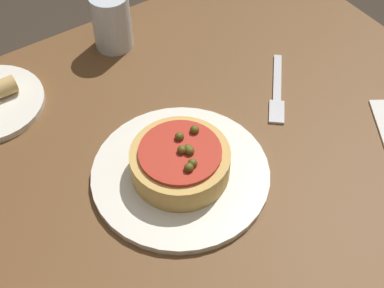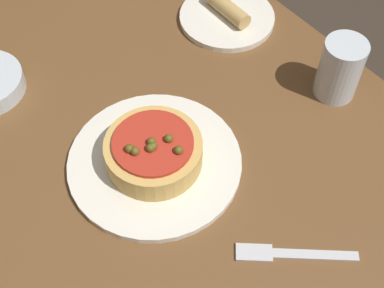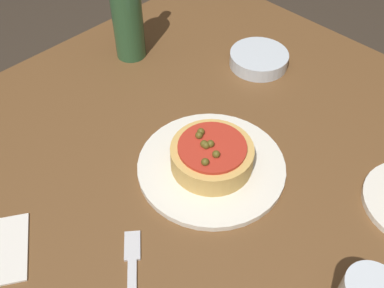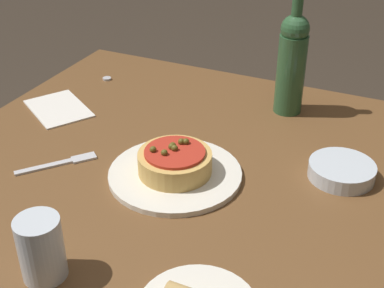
{
  "view_description": "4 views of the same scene",
  "coord_description": "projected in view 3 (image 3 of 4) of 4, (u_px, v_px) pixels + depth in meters",
  "views": [
    {
      "loc": [
        0.25,
        0.37,
        1.38
      ],
      "look_at": [
        -0.02,
        -0.05,
        0.79
      ],
      "focal_mm": 50.0,
      "sensor_mm": 36.0,
      "label": 1
    },
    {
      "loc": [
        -0.42,
        0.19,
        1.42
      ],
      "look_at": [
        -0.03,
        -0.11,
        0.75
      ],
      "focal_mm": 50.0,
      "sensor_mm": 36.0,
      "label": 2
    },
    {
      "loc": [
        -0.42,
        -0.42,
        1.36
      ],
      "look_at": [
        -0.05,
        -0.05,
        0.81
      ],
      "focal_mm": 42.0,
      "sensor_mm": 36.0,
      "label": 3
    },
    {
      "loc": [
        0.41,
        -0.88,
        1.34
      ],
      "look_at": [
        0.03,
        -0.05,
        0.79
      ],
      "focal_mm": 50.0,
      "sensor_mm": 36.0,
      "label": 4
    }
  ],
  "objects": [
    {
      "name": "fork",
      "position": [
        132.0,
        273.0,
        0.7
      ],
      "size": [
        0.13,
        0.15,
        0.0
      ],
      "rotation": [
        0.0,
        0.0,
        0.87
      ],
      "color": "silver",
      "rests_on": "dining_table"
    },
    {
      "name": "side_bowl",
      "position": [
        259.0,
        59.0,
        1.05
      ],
      "size": [
        0.14,
        0.14,
        0.03
      ],
      "color": "silver",
      "rests_on": "dining_table"
    },
    {
      "name": "pizza",
      "position": [
        212.0,
        155.0,
        0.82
      ],
      "size": [
        0.15,
        0.15,
        0.06
      ],
      "color": "tan",
      "rests_on": "dinner_plate"
    },
    {
      "name": "dining_table",
      "position": [
        192.0,
        179.0,
        0.94
      ],
      "size": [
        1.11,
        0.98,
        0.71
      ],
      "color": "brown",
      "rests_on": "ground_plane"
    },
    {
      "name": "dinner_plate",
      "position": [
        211.0,
        166.0,
        0.84
      ],
      "size": [
        0.28,
        0.28,
        0.01
      ],
      "color": "white",
      "rests_on": "dining_table"
    },
    {
      "name": "wine_bottle",
      "position": [
        126.0,
        4.0,
        0.99
      ],
      "size": [
        0.07,
        0.07,
        0.31
      ],
      "color": "#2D5633",
      "rests_on": "dining_table"
    }
  ]
}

